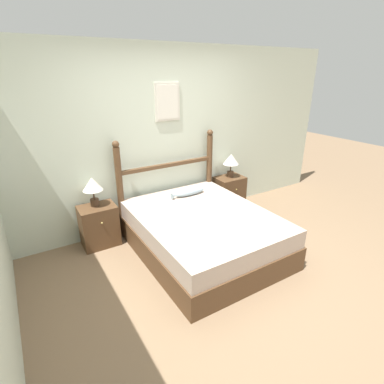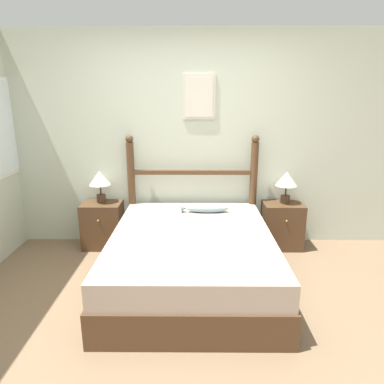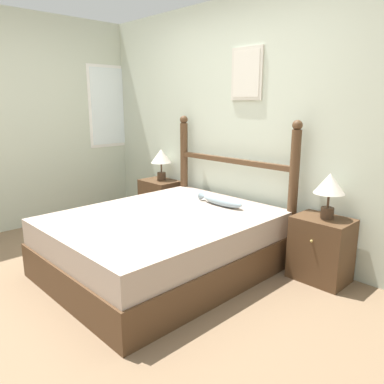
{
  "view_description": "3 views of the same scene",
  "coord_description": "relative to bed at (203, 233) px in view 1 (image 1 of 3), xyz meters",
  "views": [
    {
      "loc": [
        -1.84,
        -2.14,
        2.2
      ],
      "look_at": [
        0.13,
        1.06,
        0.67
      ],
      "focal_mm": 28.0,
      "sensor_mm": 36.0,
      "label": 1
    },
    {
      "loc": [
        0.07,
        -2.42,
        1.79
      ],
      "look_at": [
        0.05,
        1.08,
        0.82
      ],
      "focal_mm": 32.0,
      "sensor_mm": 36.0,
      "label": 2
    },
    {
      "loc": [
        2.53,
        -1.41,
        1.52
      ],
      "look_at": [
        0.02,
        1.03,
        0.67
      ],
      "focal_mm": 35.0,
      "sensor_mm": 36.0,
      "label": 3
    }
  ],
  "objects": [
    {
      "name": "table_lamp_right",
      "position": [
        1.11,
        0.87,
        0.58
      ],
      "size": [
        0.26,
        0.26,
        0.39
      ],
      "color": "#422D1E",
      "rests_on": "nightstand_right"
    },
    {
      "name": "wall_back",
      "position": [
        -0.05,
        1.08,
        1.02
      ],
      "size": [
        6.4,
        0.08,
        2.55
      ],
      "color": "beige",
      "rests_on": "ground_plane"
    },
    {
      "name": "table_lamp_left",
      "position": [
        -1.1,
        0.89,
        0.58
      ],
      "size": [
        0.26,
        0.26,
        0.39
      ],
      "color": "#422D1E",
      "rests_on": "nightstand_left"
    },
    {
      "name": "nightstand_right",
      "position": [
        1.09,
        0.85,
        0.02
      ],
      "size": [
        0.47,
        0.37,
        0.56
      ],
      "color": "#4C331E",
      "rests_on": "ground_plane"
    },
    {
      "name": "fish_pillow",
      "position": [
        0.15,
        0.6,
        0.32
      ],
      "size": [
        0.53,
        0.12,
        0.1
      ],
      "color": "#8499A3",
      "rests_on": "bed"
    },
    {
      "name": "ground_plane",
      "position": [
        -0.05,
        -0.65,
        -0.26
      ],
      "size": [
        16.0,
        16.0,
        0.0
      ],
      "primitive_type": "plane",
      "color": "#7A6047"
    },
    {
      "name": "nightstand_left",
      "position": [
        -1.09,
        0.85,
        0.02
      ],
      "size": [
        0.47,
        0.37,
        0.56
      ],
      "color": "#4C331E",
      "rests_on": "ground_plane"
    },
    {
      "name": "headboard",
      "position": [
        0.0,
        0.94,
        0.47
      ],
      "size": [
        1.57,
        0.09,
        1.36
      ],
      "color": "#4C331E",
      "rests_on": "ground_plane"
    },
    {
      "name": "bed",
      "position": [
        0.0,
        0.0,
        0.0
      ],
      "size": [
        1.56,
        1.97,
        0.53
      ],
      "color": "#4C331E",
      "rests_on": "ground_plane"
    }
  ]
}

